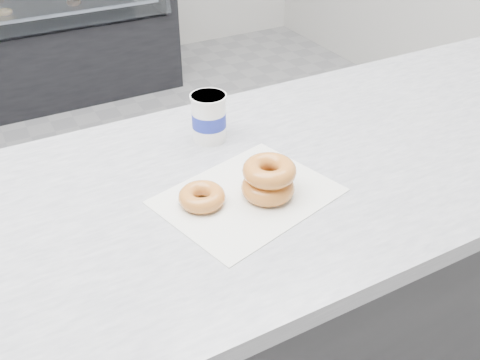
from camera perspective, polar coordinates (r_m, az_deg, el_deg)
The scene contains 5 objects.
ground at distance 2.11m, azimuth -17.36°, elevation -14.94°, with size 5.00×5.00×0.00m, color #949497.
wax_paper at distance 1.09m, azimuth 0.83°, elevation -1.72°, with size 0.34×0.26×0.00m, color silver.
donut_single at distance 1.06m, azimuth -4.09°, elevation -1.80°, with size 0.09×0.09×0.03m, color gold.
donut_stack at distance 1.07m, azimuth 3.07°, elevation 0.09°, with size 0.14×0.14×0.08m.
coffee_cup at distance 1.26m, azimuth -3.33°, elevation 6.72°, with size 0.09×0.09×0.11m.
Camera 1 is at (-0.09, -1.43, 1.54)m, focal length 40.00 mm.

